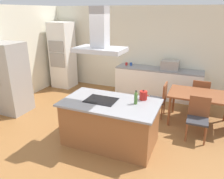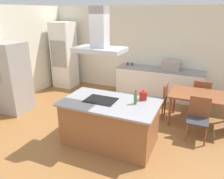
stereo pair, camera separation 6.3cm
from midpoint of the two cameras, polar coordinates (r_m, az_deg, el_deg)
ground at (r=5.84m, az=5.03°, el=-5.97°), size 16.00×16.00×0.00m
wall_back at (r=7.05m, az=9.81°, el=9.92°), size 7.20×0.10×2.70m
wall_left at (r=6.84m, az=-25.03°, el=8.05°), size 0.10×8.80×2.70m
kitchen_island at (r=4.38m, az=-0.90°, el=-8.62°), size 1.87×1.08×0.90m
cooktop at (r=4.26m, az=-3.31°, el=-2.78°), size 0.60×0.44×0.01m
tea_kettle at (r=4.30m, az=7.82°, el=-1.53°), size 0.20×0.15×0.20m
olive_oil_bottle at (r=4.08m, az=5.82°, el=-2.31°), size 0.06×0.06×0.26m
back_counter at (r=6.84m, az=11.62°, el=1.71°), size 2.58×0.62×0.90m
countertop_microwave at (r=6.64m, az=14.70°, el=6.19°), size 0.50×0.38×0.28m
coffee_mug_red at (r=7.01m, az=3.55°, el=6.74°), size 0.08×0.08×0.09m
coffee_mug_blue at (r=6.99m, az=4.75°, el=6.67°), size 0.08×0.08×0.09m
wall_oven_stack at (r=7.74m, az=-13.04°, el=8.72°), size 0.70×0.66×2.20m
refrigerator at (r=6.20m, az=-25.54°, el=2.66°), size 0.80×0.73×1.82m
dining_table at (r=5.42m, az=21.83°, el=-1.87°), size 1.40×0.90×0.75m
chair_facing_back_wall at (r=6.10m, az=21.86°, el=-1.08°), size 0.42×0.42×0.89m
chair_at_left_end at (r=5.54m, az=12.19°, el=-2.12°), size 0.42×0.42×0.89m
chair_facing_island at (r=4.86m, az=21.31°, el=-6.34°), size 0.42×0.42×0.89m
range_hood at (r=3.95m, az=-3.66°, el=13.41°), size 0.90×0.55×0.78m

